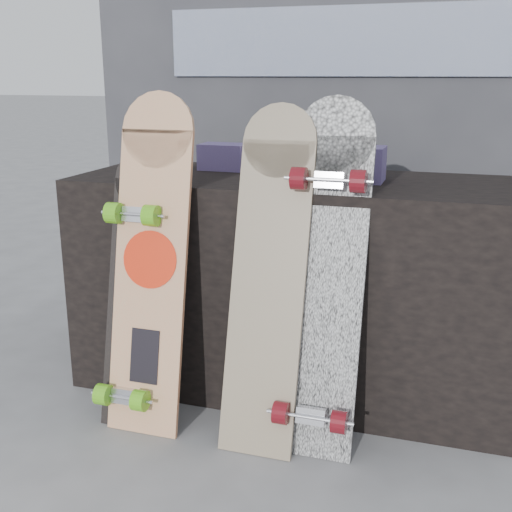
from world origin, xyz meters
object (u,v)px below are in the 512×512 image
(vendor_table, at_px, (295,284))
(longboard_geisha, at_px, (151,255))
(longboard_celtic, at_px, (269,268))
(longboard_cascadia, at_px, (324,272))
(skateboard_dark, at_px, (135,287))

(vendor_table, bearing_deg, longboard_geisha, -135.14)
(vendor_table, distance_m, longboard_celtic, 0.41)
(longboard_celtic, bearing_deg, longboard_cascadia, 4.73)
(skateboard_dark, bearing_deg, longboard_geisha, 14.11)
(skateboard_dark, bearing_deg, longboard_cascadia, 4.78)
(longboard_celtic, distance_m, longboard_cascadia, 0.17)
(longboard_celtic, xyz_separation_m, longboard_cascadia, (0.17, 0.01, -0.00))
(longboard_cascadia, bearing_deg, skateboard_dark, -175.22)
(longboard_geisha, distance_m, longboard_cascadia, 0.57)
(vendor_table, distance_m, skateboard_dark, 0.61)
(longboard_geisha, bearing_deg, skateboard_dark, -165.89)
(longboard_cascadia, bearing_deg, vendor_table, 117.08)
(longboard_geisha, relative_size, longboard_cascadia, 1.01)
(vendor_table, height_order, skateboard_dark, skateboard_dark)
(longboard_cascadia, bearing_deg, longboard_geisha, -176.20)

